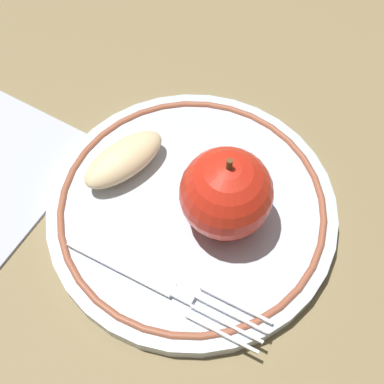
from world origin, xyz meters
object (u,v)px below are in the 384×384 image
at_px(apple_slice_front, 124,159).
at_px(fork, 158,283).
at_px(plate, 192,209).
at_px(apple_red_whole, 227,193).

xyz_separation_m(apple_slice_front, fork, (0.04, 0.10, -0.01)).
bearing_deg(plate, fork, 32.28).
xyz_separation_m(plate, apple_red_whole, (-0.01, 0.02, 0.04)).
height_order(apple_red_whole, fork, apple_red_whole).
xyz_separation_m(apple_red_whole, apple_slice_front, (0.04, -0.09, -0.02)).
bearing_deg(apple_slice_front, apple_red_whole, 109.93).
distance_m(apple_slice_front, fork, 0.11).
bearing_deg(fork, apple_slice_front, 134.37).
distance_m(plate, apple_slice_front, 0.07).
bearing_deg(apple_slice_front, fork, 65.83).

